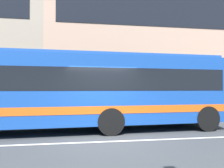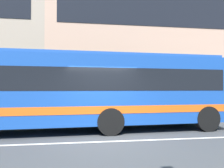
# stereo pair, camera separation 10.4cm
# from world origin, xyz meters

# --- Properties ---
(ground_plane) EXTENTS (160.00, 160.00, 0.00)m
(ground_plane) POSITION_xyz_m (0.00, 0.00, 0.00)
(ground_plane) COLOR #414447
(lane_centre_line) EXTENTS (60.00, 0.16, 0.01)m
(lane_centre_line) POSITION_xyz_m (0.00, 0.00, 0.00)
(lane_centre_line) COLOR silver
(lane_centre_line) RESTS_ON ground_plane
(hedge_row_far) EXTENTS (17.94, 1.10, 1.06)m
(hedge_row_far) POSITION_xyz_m (-2.04, 5.57, 0.53)
(hedge_row_far) COLOR #15471B
(hedge_row_far) RESTS_ON ground_plane
(apartment_block_right) EXTENTS (20.62, 8.61, 13.24)m
(apartment_block_right) POSITION_xyz_m (7.39, 13.97, 6.62)
(apartment_block_right) COLOR tan
(apartment_block_right) RESTS_ON ground_plane
(transit_bus) EXTENTS (11.44, 3.12, 3.08)m
(transit_bus) POSITION_xyz_m (-0.49, 2.15, 1.70)
(transit_bus) COLOR #174399
(transit_bus) RESTS_ON ground_plane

